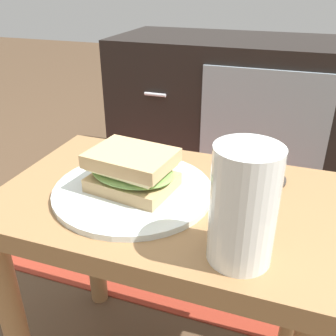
{
  "coord_description": "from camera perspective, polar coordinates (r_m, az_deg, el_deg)",
  "views": [
    {
      "loc": [
        0.18,
        -0.51,
        0.79
      ],
      "look_at": [
        0.0,
        0.0,
        0.51
      ],
      "focal_mm": 40.46,
      "sensor_mm": 36.0,
      "label": 1
    }
  ],
  "objects": [
    {
      "name": "beer_glass",
      "position": [
        0.47,
        11.28,
        -5.8
      ],
      "size": [
        0.08,
        0.08,
        0.16
      ],
      "color": "silver",
      "rests_on": "side_table"
    },
    {
      "name": "area_rug",
      "position": [
        1.33,
        -2.39,
        -8.82
      ],
      "size": [
        1.03,
        0.67,
        0.01
      ],
      "color": "maroon",
      "rests_on": "ground"
    },
    {
      "name": "tv_cabinet",
      "position": [
        1.56,
        10.47,
        8.03
      ],
      "size": [
        0.96,
        0.46,
        0.58
      ],
      "color": "black",
      "rests_on": "ground"
    },
    {
      "name": "plate",
      "position": [
        0.64,
        -5.27,
        -3.37
      ],
      "size": [
        0.27,
        0.27,
        0.01
      ],
      "primitive_type": "cylinder",
      "color": "silver",
      "rests_on": "side_table"
    },
    {
      "name": "coaster",
      "position": [
        0.7,
        13.73,
        -1.5
      ],
      "size": [
        0.09,
        0.09,
        0.01
      ],
      "primitive_type": "cylinder",
      "color": "#332D28",
      "rests_on": "side_table"
    },
    {
      "name": "sandwich_front",
      "position": [
        0.62,
        -5.41,
        -0.36
      ],
      "size": [
        0.16,
        0.13,
        0.07
      ],
      "color": "tan",
      "rests_on": "plate"
    },
    {
      "name": "side_table",
      "position": [
        0.68,
        -0.24,
        -10.5
      ],
      "size": [
        0.56,
        0.36,
        0.46
      ],
      "color": "olive",
      "rests_on": "ground"
    }
  ]
}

